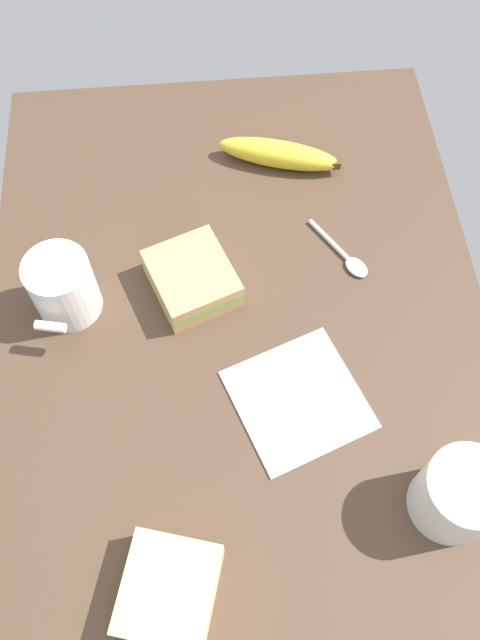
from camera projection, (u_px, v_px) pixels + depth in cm
name	position (u px, v px, depth cm)	size (l,w,h in cm)	color
tabletop	(240.00, 335.00, 84.18)	(90.00, 64.00, 2.00)	#4C3828
coffee_mug_black	(63.00, 287.00, 80.87)	(10.41, 8.10, 9.19)	white
coffee_mug_milky	(459.00, 495.00, 68.95)	(8.85, 11.32, 9.14)	white
sandwich_main	(192.00, 279.00, 84.39)	(13.54, 12.91, 4.40)	tan
sandwich_side	(169.00, 591.00, 66.86)	(12.50, 11.81, 4.40)	beige
banana	(279.00, 154.00, 94.55)	(9.05, 17.98, 3.93)	yellow
spoon	(346.00, 257.00, 88.10)	(10.45, 7.37, 0.80)	silver
paper_napkin	(298.00, 399.00, 78.80)	(14.53, 14.53, 0.30)	white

